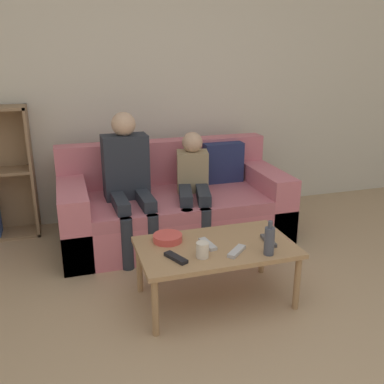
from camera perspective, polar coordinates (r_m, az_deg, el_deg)
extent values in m
cube|color=beige|center=(4.05, -6.08, 14.80)|extent=(12.00, 0.06, 2.60)
cube|color=#D1707F|center=(3.69, -2.35, -3.92)|extent=(1.87, 0.89, 0.30)
cube|color=#C06775|center=(3.54, -2.02, -1.46)|extent=(1.43, 0.71, 0.10)
cube|color=#D1707F|center=(3.88, -3.79, 4.09)|extent=(1.87, 0.18, 0.39)
cube|color=#D1707F|center=(3.54, -15.45, -3.34)|extent=(0.22, 0.89, 0.56)
cube|color=#D1707F|center=(3.92, 9.40, -0.75)|extent=(0.22, 0.89, 0.56)
cube|color=navy|center=(3.89, 4.18, 3.93)|extent=(0.36, 0.12, 0.36)
cube|color=#8E7051|center=(3.92, -20.52, 2.59)|extent=(0.02, 0.28, 1.12)
cylinder|color=#A87F56|center=(2.50, -4.93, -15.10)|extent=(0.04, 0.04, 0.36)
cylinder|color=#A87F56|center=(2.79, 13.83, -11.71)|extent=(0.04, 0.04, 0.36)
cylinder|color=#A87F56|center=(2.91, -7.04, -9.91)|extent=(0.04, 0.04, 0.36)
cylinder|color=#A87F56|center=(3.16, 9.34, -7.56)|extent=(0.04, 0.04, 0.36)
cube|color=#A87F56|center=(2.71, 3.21, -7.38)|extent=(0.98, 0.57, 0.03)
cylinder|color=#282D38|center=(3.20, -8.64, -6.86)|extent=(0.09, 0.09, 0.40)
cylinder|color=#282D38|center=(3.23, -5.19, -6.42)|extent=(0.09, 0.09, 0.40)
cube|color=#282D38|center=(3.31, -9.59, -1.37)|extent=(0.11, 0.40, 0.09)
cube|color=#282D38|center=(3.35, -6.27, -1.01)|extent=(0.11, 0.40, 0.09)
cube|color=#282D38|center=(3.49, -8.84, 3.36)|extent=(0.36, 0.21, 0.52)
sphere|color=#D1A889|center=(3.42, -9.13, 8.93)|extent=(0.19, 0.19, 0.19)
cylinder|color=#282D38|center=(3.32, -0.67, -5.62)|extent=(0.11, 0.11, 0.40)
cylinder|color=#282D38|center=(3.33, 1.80, -5.55)|extent=(0.11, 0.11, 0.40)
cube|color=#282D38|center=(3.45, -0.88, -0.31)|extent=(0.19, 0.41, 0.09)
cube|color=#282D38|center=(3.46, 1.48, -0.27)|extent=(0.19, 0.41, 0.09)
cube|color=#9E8966|center=(3.64, 0.04, 2.81)|extent=(0.30, 0.25, 0.34)
sphere|color=#D1A889|center=(3.58, 0.05, 6.65)|extent=(0.17, 0.17, 0.17)
cylinder|color=silver|center=(2.54, 1.39, -7.73)|extent=(0.08, 0.08, 0.09)
cube|color=black|center=(2.53, -2.17, -8.75)|extent=(0.11, 0.17, 0.02)
cube|color=#47474C|center=(2.78, 10.16, -6.40)|extent=(0.06, 0.17, 0.02)
cube|color=#B7B7BC|center=(2.69, 2.10, -6.95)|extent=(0.07, 0.18, 0.02)
cube|color=#B7B7BC|center=(2.61, 5.97, -7.87)|extent=(0.16, 0.15, 0.02)
cylinder|color=#DB4C47|center=(2.75, -3.26, -6.13)|extent=(0.19, 0.19, 0.05)
cylinder|color=#424756|center=(2.59, 10.27, -6.47)|extent=(0.06, 0.06, 0.17)
cylinder|color=#424756|center=(2.55, 10.41, -4.29)|extent=(0.03, 0.03, 0.04)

